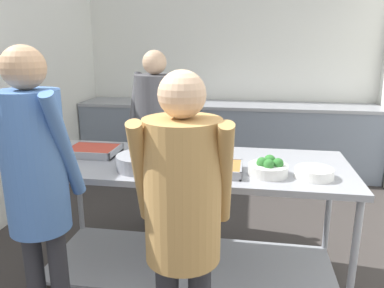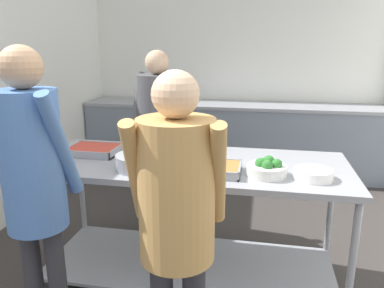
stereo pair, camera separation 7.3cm
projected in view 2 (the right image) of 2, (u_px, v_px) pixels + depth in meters
wall_rear at (235, 72)px, 5.20m from camera, size 4.07×0.06×2.65m
wall_left at (10, 85)px, 3.60m from camera, size 0.06×4.25×2.65m
back_counter at (231, 138)px, 5.07m from camera, size 3.91×0.65×0.94m
serving_counter at (189, 202)px, 2.66m from camera, size 2.16×0.86×0.92m
serving_tray_roast at (94, 150)px, 2.77m from camera, size 0.37×0.29×0.05m
sauce_pan at (140, 161)px, 2.43m from camera, size 0.46×0.32×0.10m
serving_tray_vegetables at (210, 169)px, 2.36m from camera, size 0.39×0.27×0.05m
broccoli_bowl at (267, 169)px, 2.30m from camera, size 0.25×0.25×0.12m
plate_stack at (313, 174)px, 2.25m from camera, size 0.24×0.24×0.06m
guest_serving_left at (177, 206)px, 1.72m from camera, size 0.47×0.35×1.61m
guest_serving_right at (33, 174)px, 1.90m from camera, size 0.41×0.34×1.71m
cook_behind_counter at (159, 122)px, 3.37m from camera, size 0.46×0.36×1.66m
water_bottle at (154, 91)px, 5.15m from camera, size 0.06×0.06×0.30m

